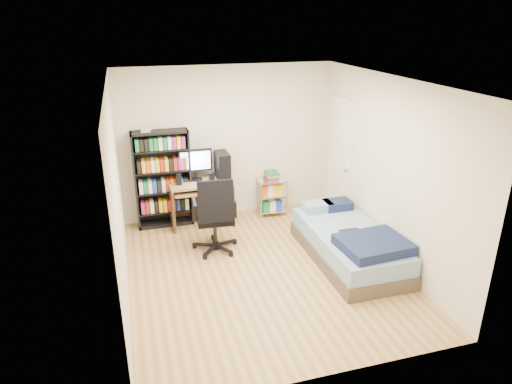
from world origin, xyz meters
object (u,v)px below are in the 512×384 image
object	(u,v)px
computer_desk	(206,184)
media_shelf	(163,178)
office_chair	(215,228)
bed	(350,244)

from	to	relation	value
computer_desk	media_shelf	bearing A→B (deg)	171.70
office_chair	bed	distance (m)	1.90
media_shelf	computer_desk	bearing A→B (deg)	-8.30
media_shelf	computer_desk	distance (m)	0.69
media_shelf	office_chair	size ratio (longest dim) A/B	1.42
computer_desk	bed	size ratio (longest dim) A/B	0.63
media_shelf	office_chair	bearing A→B (deg)	-61.34
media_shelf	computer_desk	world-z (taller)	media_shelf
computer_desk	office_chair	world-z (taller)	computer_desk
media_shelf	bed	xyz separation A→B (m)	(2.34, -1.89, -0.55)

